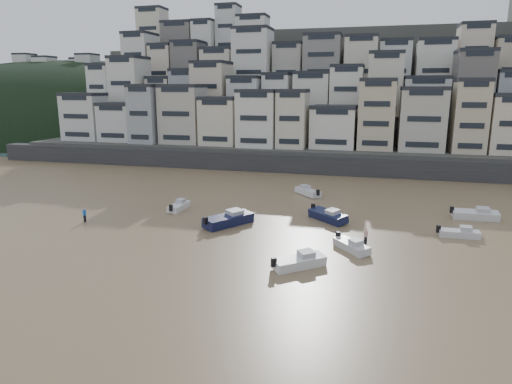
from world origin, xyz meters
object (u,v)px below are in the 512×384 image
(boat_d, at_px, (459,232))
(boat_c, at_px, (228,218))
(boat_a, at_px, (299,260))
(boat_g, at_px, (476,213))
(boat_b, at_px, (352,244))
(boat_h, at_px, (308,190))
(person_pink, at_px, (366,236))
(boat_f, at_px, (179,205))
(boat_e, at_px, (328,214))
(person_blue, at_px, (85,215))

(boat_d, relative_size, boat_c, 0.66)
(boat_a, relative_size, boat_g, 0.94)
(boat_b, bearing_deg, boat_a, -76.84)
(boat_b, xyz_separation_m, boat_h, (-7.86, 22.77, 0.08))
(boat_a, xyz_separation_m, boat_b, (4.30, 5.76, -0.08))
(boat_h, bearing_deg, boat_c, 116.79)
(boat_d, height_order, boat_g, boat_g)
(boat_d, bearing_deg, person_pink, -154.97)
(boat_c, distance_m, boat_f, 9.93)
(boat_e, height_order, boat_d, boat_e)
(boat_b, bearing_deg, boat_f, -153.20)
(boat_d, bearing_deg, boat_g, 67.32)
(boat_h, height_order, person_blue, person_blue)
(boat_e, height_order, person_blue, person_blue)
(boat_f, bearing_deg, person_blue, 133.62)
(boat_d, xyz_separation_m, boat_c, (-25.64, -2.32, 0.32))
(person_blue, bearing_deg, boat_f, 42.68)
(boat_a, xyz_separation_m, boat_h, (-3.56, 28.53, 0.00))
(boat_h, bearing_deg, boat_f, 87.48)
(boat_f, distance_m, boat_h, 20.02)
(boat_a, relative_size, person_pink, 3.14)
(boat_a, distance_m, person_blue, 28.62)
(boat_f, bearing_deg, boat_h, -48.98)
(boat_c, distance_m, boat_h, 19.05)
(boat_g, bearing_deg, boat_a, -132.61)
(boat_c, relative_size, boat_h, 1.27)
(boat_f, bearing_deg, boat_e, -89.07)
(boat_c, height_order, person_pink, boat_c)
(boat_a, distance_m, boat_b, 7.19)
(person_pink, bearing_deg, boat_g, 45.08)
(boat_a, height_order, boat_g, boat_g)
(boat_g, height_order, person_blue, person_blue)
(boat_e, bearing_deg, boat_c, -113.44)
(boat_d, relative_size, boat_b, 0.94)
(boat_g, xyz_separation_m, boat_f, (-37.26, -5.25, -0.14))
(boat_e, xyz_separation_m, boat_h, (-4.42, 12.89, -0.07))
(boat_e, height_order, boat_a, boat_e)
(boat_b, height_order, person_pink, person_pink)
(boat_f, xyz_separation_m, boat_h, (15.31, 12.89, 0.09))
(boat_b, height_order, boat_f, boat_b)
(boat_b, bearing_deg, boat_d, 83.14)
(boat_d, bearing_deg, boat_h, 138.88)
(boat_d, distance_m, boat_c, 25.75)
(boat_h, relative_size, person_pink, 3.15)
(boat_b, bearing_deg, boat_e, 159.07)
(person_blue, bearing_deg, boat_h, 41.05)
(boat_e, relative_size, boat_h, 1.10)
(boat_e, xyz_separation_m, boat_f, (-19.74, 0.00, -0.16))
(boat_b, height_order, boat_h, boat_h)
(boat_a, bearing_deg, boat_e, 46.10)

